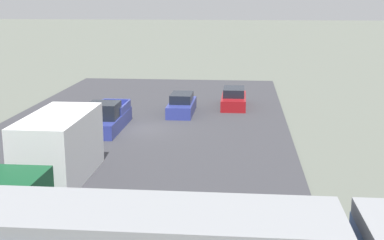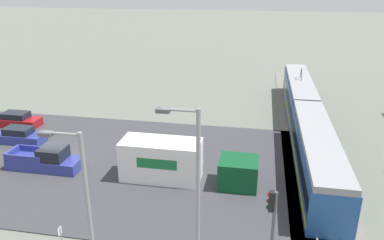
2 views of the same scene
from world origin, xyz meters
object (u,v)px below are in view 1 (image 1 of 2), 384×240
at_px(box_truck, 49,158).
at_px(sedan_car_1, 182,105).
at_px(pickup_truck, 107,119).
at_px(sedan_car_0, 234,99).

relative_size(box_truck, sedan_car_1, 2.17).
distance_m(pickup_truck, sedan_car_1, 6.65).
height_order(pickup_truck, sedan_car_0, pickup_truck).
distance_m(pickup_truck, sedan_car_0, 11.17).
distance_m(box_truck, pickup_truck, 10.73).
xyz_separation_m(box_truck, sedan_car_1, (-3.98, -15.88, -0.80)).
bearing_deg(pickup_truck, sedan_car_1, -128.87).
bearing_deg(sedan_car_1, pickup_truck, 51.13).
xyz_separation_m(box_truck, pickup_truck, (0.19, -10.70, -0.70)).
xyz_separation_m(pickup_truck, sedan_car_1, (-4.17, -5.17, -0.10)).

